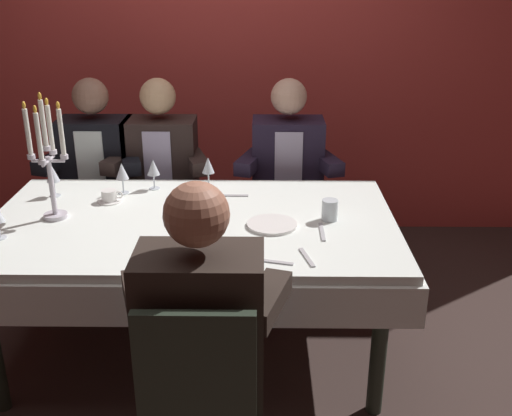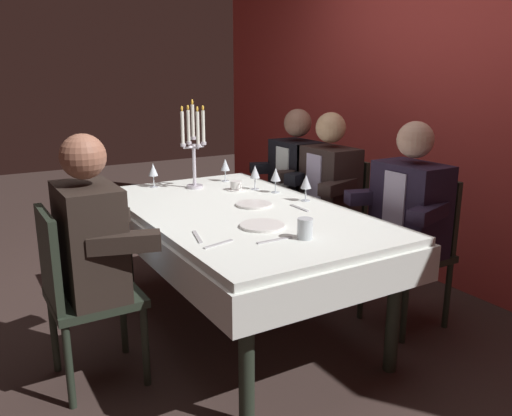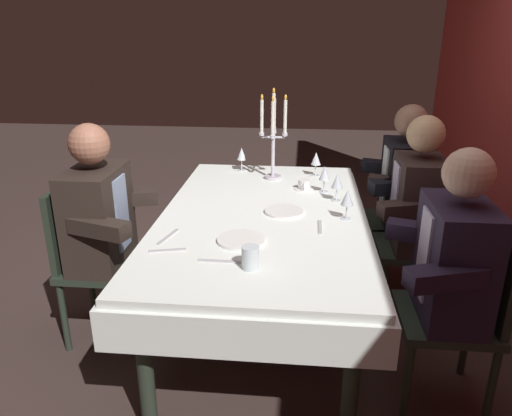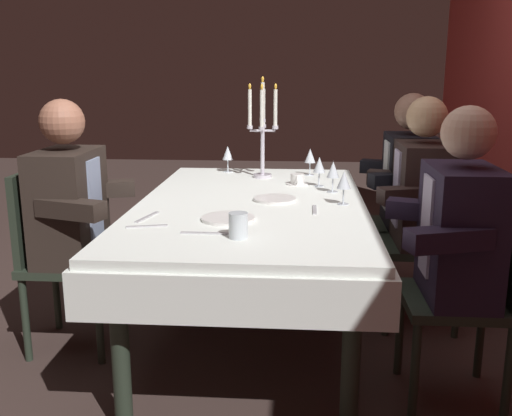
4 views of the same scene
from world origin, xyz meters
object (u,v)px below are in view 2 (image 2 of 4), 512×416
object	(u,v)px
dining_table	(239,228)
candelabra	(194,147)
seated_diner_2	(89,240)
dinner_plate_0	(254,204)
wine_glass_1	(153,171)
wine_glass_4	(276,175)
dinner_plate_1	(262,226)
wine_glass_3	(306,183)
coffee_cup_0	(236,186)
seated_diner_3	(411,208)
wine_glass_2	(255,173)
water_tumbler_0	(305,229)
wine_glass_0	(225,165)
seated_diner_1	(329,184)
seated_diner_0	(297,175)

from	to	relation	value
dining_table	candelabra	world-z (taller)	candelabra
dining_table	seated_diner_2	bearing A→B (deg)	-81.87
dinner_plate_0	wine_glass_1	size ratio (longest dim) A/B	1.29
wine_glass_4	dinner_plate_0	bearing A→B (deg)	-53.21
dinner_plate_1	wine_glass_3	distance (m)	0.62
coffee_cup_0	seated_diner_3	distance (m)	1.13
wine_glass_4	seated_diner_3	size ratio (longest dim) A/B	0.13
wine_glass_3	wine_glass_2	bearing A→B (deg)	-166.69
dinner_plate_1	wine_glass_3	world-z (taller)	wine_glass_3
wine_glass_2	coffee_cup_0	bearing A→B (deg)	-110.23
water_tumbler_0	coffee_cup_0	size ratio (longest dim) A/B	0.76
wine_glass_0	wine_glass_1	size ratio (longest dim) A/B	1.00
seated_diner_3	seated_diner_2	bearing A→B (deg)	-101.25
dinner_plate_0	seated_diner_2	bearing A→B (deg)	-81.52
dining_table	candelabra	distance (m)	0.76
dining_table	dinner_plate_0	size ratio (longest dim) A/B	9.16
dinner_plate_0	water_tumbler_0	world-z (taller)	water_tumbler_0
wine_glass_1	water_tumbler_0	distance (m)	1.47
dinner_plate_1	water_tumbler_0	distance (m)	0.28
water_tumbler_0	seated_diner_1	distance (m)	1.28
dining_table	wine_glass_3	world-z (taller)	wine_glass_3
wine_glass_0	seated_diner_1	xyz separation A→B (m)	(0.46, 0.59, -0.12)
dinner_plate_0	wine_glass_1	distance (m)	0.86
wine_glass_4	coffee_cup_0	size ratio (longest dim) A/B	1.24
candelabra	wine_glass_3	size ratio (longest dim) A/B	3.61
seated_diner_2	seated_diner_3	xyz separation A→B (m)	(0.35, 1.77, 0.00)
dinner_plate_1	seated_diner_2	size ratio (longest dim) A/B	0.19
dinner_plate_1	wine_glass_0	bearing A→B (deg)	161.63
dining_table	wine_glass_1	xyz separation A→B (m)	(-0.81, -0.22, 0.23)
seated_diner_1	dinner_plate_1	bearing A→B (deg)	-55.71
seated_diner_1	seated_diner_3	distance (m)	0.76
seated_diner_2	coffee_cup_0	bearing A→B (deg)	116.99
dining_table	seated_diner_1	distance (m)	0.94
dinner_plate_1	wine_glass_0	xyz separation A→B (m)	(-1.11, 0.37, 0.11)
dinner_plate_0	dinner_plate_1	world-z (taller)	same
wine_glass_2	seated_diner_0	size ratio (longest dim) A/B	0.13
seated_diner_2	seated_diner_3	world-z (taller)	same
coffee_cup_0	seated_diner_3	xyz separation A→B (m)	(0.92, 0.67, -0.03)
wine_glass_1	candelabra	bearing A→B (deg)	53.50
wine_glass_1	coffee_cup_0	xyz separation A→B (m)	(0.38, 0.44, -0.09)
dining_table	candelabra	bearing A→B (deg)	179.00
dinner_plate_0	wine_glass_0	distance (m)	0.74
seated_diner_1	seated_diner_0	bearing A→B (deg)	180.00
dining_table	water_tumbler_0	xyz separation A→B (m)	(0.64, -0.00, 0.17)
candelabra	seated_diner_3	size ratio (longest dim) A/B	0.48
wine_glass_3	seated_diner_2	bearing A→B (deg)	-86.34
wine_glass_0	wine_glass_1	distance (m)	0.52
dining_table	wine_glass_1	world-z (taller)	wine_glass_1
seated_diner_2	seated_diner_0	bearing A→B (deg)	114.23
dinner_plate_1	wine_glass_1	distance (m)	1.20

